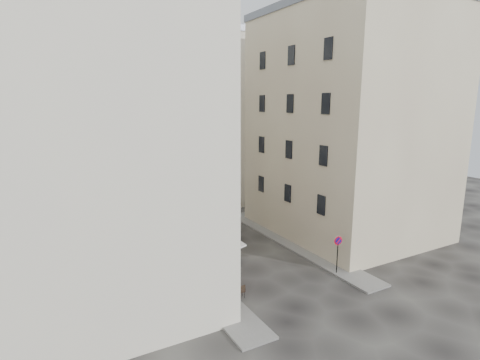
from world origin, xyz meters
TOP-DOWN VIEW (x-y plane):
  - ground at (0.00, 0.00)m, footprint 90.00×90.00m
  - sidewalk_left at (-4.50, 4.00)m, footprint 2.00×22.00m
  - sidewalk_right at (4.50, 3.00)m, footprint 2.00×18.00m
  - building_left at (-10.50, 3.00)m, footprint 12.20×16.20m
  - building_right at (10.50, 3.50)m, footprint 12.20×14.20m
  - building_back at (-1.00, 19.00)m, footprint 18.20×10.20m
  - cafe_storefront at (-4.32, 1.00)m, footprint 1.74×7.30m
  - stone_steps at (0.00, 12.57)m, footprint 9.00×3.15m
  - bollard_near at (-3.25, -1.00)m, footprint 0.12×0.12m
  - bollard_mid at (-3.25, 2.50)m, footprint 0.12×0.12m
  - bollard_far at (-3.25, 6.00)m, footprint 0.12×0.12m
  - no_parking_sign at (3.75, -3.10)m, footprint 0.60×0.14m
  - bistro_table_a at (-3.58, -2.68)m, footprint 1.13×0.53m
  - bistro_table_b at (-2.42, 0.39)m, footprint 1.30×0.61m
  - bistro_table_c at (-3.56, 0.66)m, footprint 1.33×0.62m
  - bistro_table_d at (-2.57, 2.96)m, footprint 1.21×0.57m
  - bistro_table_e at (-3.20, 4.86)m, footprint 1.35×0.64m
  - pedestrian at (-1.87, 2.31)m, footprint 0.84×0.70m

SIDE VIEW (x-z plane):
  - ground at x=0.00m, z-range 0.00..0.00m
  - sidewalk_left at x=-4.50m, z-range 0.00..0.12m
  - sidewalk_right at x=4.50m, z-range 0.00..0.12m
  - stone_steps at x=0.00m, z-range 0.00..0.80m
  - bistro_table_a at x=-3.58m, z-range 0.01..0.80m
  - bistro_table_d at x=-2.57m, z-range 0.01..0.86m
  - bistro_table_b at x=-2.42m, z-range 0.01..0.92m
  - bistro_table_c at x=-3.56m, z-range 0.01..0.95m
  - bistro_table_e at x=-3.20m, z-range 0.01..0.96m
  - bollard_near at x=-3.25m, z-range 0.04..1.02m
  - bollard_mid at x=-3.25m, z-range 0.04..1.02m
  - bollard_far at x=-3.25m, z-range 0.04..1.02m
  - pedestrian at x=-1.87m, z-range 0.00..1.96m
  - no_parking_sign at x=3.75m, z-range 0.55..3.18m
  - cafe_storefront at x=-4.32m, z-range 0.13..3.63m
  - building_right at x=10.50m, z-range 0.01..18.61m
  - building_back at x=-1.00m, z-range 0.01..18.61m
  - building_left at x=-10.50m, z-range 0.01..20.61m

